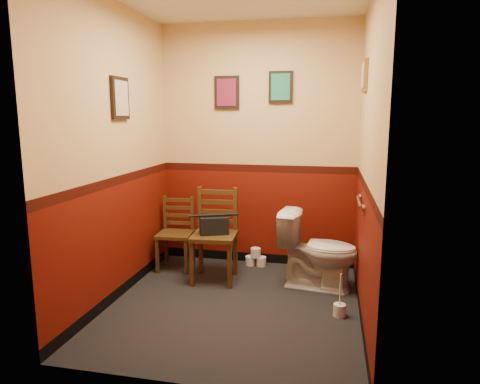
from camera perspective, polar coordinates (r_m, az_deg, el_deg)
name	(u,v)px	position (r m, az deg, el deg)	size (l,w,h in m)	color
floor	(234,305)	(4.01, -0.78, -14.85)	(2.20, 2.40, 0.00)	black
wall_back	(258,147)	(4.83, 2.38, 6.02)	(2.20, 2.70, 0.00)	#5B1007
wall_front	(188,175)	(2.50, -6.98, 2.23)	(2.20, 2.70, 0.00)	#5B1007
wall_left	(116,154)	(4.04, -16.26, 4.86)	(2.40, 2.70, 0.00)	#5B1007
wall_right	(368,159)	(3.57, 16.69, 4.20)	(2.40, 2.70, 0.00)	#5B1007
grab_bar	(360,202)	(3.87, 15.66, -1.31)	(0.05, 0.56, 0.06)	silver
framed_print_back_a	(227,92)	(4.87, -1.78, 13.13)	(0.28, 0.04, 0.36)	black
framed_print_back_b	(281,87)	(4.77, 5.44, 13.76)	(0.26, 0.04, 0.34)	black
framed_print_left	(120,98)	(4.11, -15.68, 11.95)	(0.04, 0.30, 0.38)	black
framed_print_right	(364,76)	(4.17, 16.25, 14.65)	(0.04, 0.34, 0.28)	olive
toilet	(318,251)	(4.33, 10.39, -7.72)	(0.43, 0.77, 0.76)	white
toilet_brush	(339,309)	(3.88, 13.13, -14.98)	(0.11, 0.11, 0.38)	silver
chair_left	(176,233)	(4.85, -8.50, -5.46)	(0.40, 0.40, 0.80)	brown
chair_right	(215,235)	(4.46, -3.35, -5.71)	(0.48, 0.48, 0.95)	brown
handbag	(214,225)	(4.39, -3.47, -4.45)	(0.32, 0.24, 0.21)	black
tp_stack	(256,258)	(4.95, 2.11, -8.81)	(0.24, 0.12, 0.21)	silver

